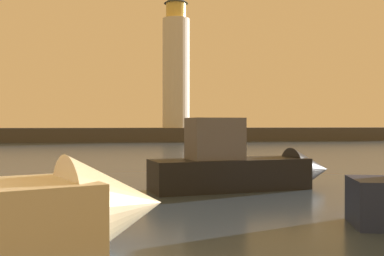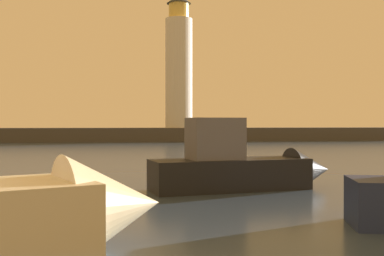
% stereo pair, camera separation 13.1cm
% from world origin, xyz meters
% --- Properties ---
extents(ground_plane, '(220.00, 220.00, 0.00)m').
position_xyz_m(ground_plane, '(0.00, 29.80, 0.00)').
color(ground_plane, '#2D3D51').
extents(breakwater, '(77.03, 4.08, 1.80)m').
position_xyz_m(breakwater, '(0.00, 59.59, 0.90)').
color(breakwater, '#423F3D').
rests_on(breakwater, ground_plane).
extents(lighthouse, '(3.59, 3.59, 17.67)m').
position_xyz_m(lighthouse, '(6.76, 59.59, 10.17)').
color(lighthouse, silver).
rests_on(lighthouse, breakwater).
extents(motorboat_1, '(7.27, 2.96, 2.88)m').
position_xyz_m(motorboat_1, '(3.96, 14.44, 0.83)').
color(motorboat_1, black).
rests_on(motorboat_1, ground_plane).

